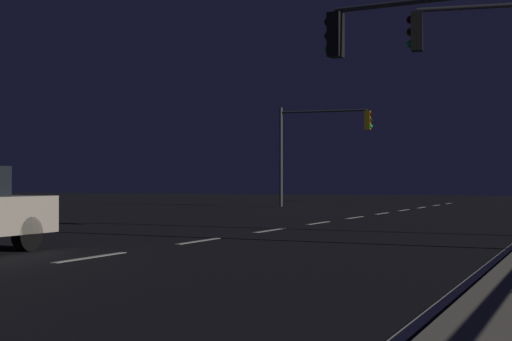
% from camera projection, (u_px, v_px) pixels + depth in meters
% --- Properties ---
extents(ground_plane, '(112.00, 112.00, 0.00)m').
position_uv_depth(ground_plane, '(277.00, 230.00, 21.03)').
color(ground_plane, black).
rests_on(ground_plane, ground).
extents(lane_markings_center, '(0.14, 50.00, 0.01)m').
position_uv_depth(lane_markings_center, '(318.00, 223.00, 24.24)').
color(lane_markings_center, silver).
rests_on(lane_markings_center, ground).
extents(traffic_light_mid_left, '(3.30, 0.71, 5.60)m').
position_uv_depth(traffic_light_mid_left, '(487.00, 67.00, 18.68)').
color(traffic_light_mid_left, '#38383D').
rests_on(traffic_light_mid_left, sidewalk_right).
extents(traffic_light_far_left, '(4.86, 0.61, 5.15)m').
position_uv_depth(traffic_light_far_left, '(321.00, 135.00, 39.92)').
color(traffic_light_far_left, '#4C4C51').
rests_on(traffic_light_far_left, ground).
extents(traffic_light_near_right, '(4.52, 0.63, 5.06)m').
position_uv_depth(traffic_light_near_right, '(437.00, 59.00, 15.63)').
color(traffic_light_near_right, '#2D3033').
rests_on(traffic_light_near_right, sidewalk_right).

